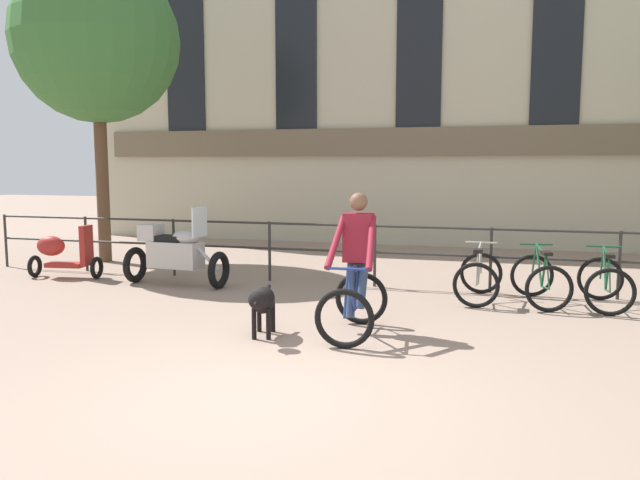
{
  "coord_description": "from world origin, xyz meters",
  "views": [
    {
      "loc": [
        1.94,
        -4.98,
        2.04
      ],
      "look_at": [
        -0.29,
        2.86,
        1.05
      ],
      "focal_mm": 35.0,
      "sensor_mm": 36.0,
      "label": 1
    }
  ],
  "objects": [
    {
      "name": "ground_plane",
      "position": [
        0.0,
        0.0,
        0.0
      ],
      "size": [
        60.0,
        60.0,
        0.0
      ],
      "primitive_type": "plane",
      "color": "gray"
    },
    {
      "name": "canal_railing",
      "position": [
        -0.0,
        5.2,
        0.71
      ],
      "size": [
        15.05,
        0.05,
        1.05
      ],
      "color": "#2D2B28",
      "rests_on": "ground_plane"
    },
    {
      "name": "building_facade",
      "position": [
        0.0,
        10.99,
        4.27
      ],
      "size": [
        18.0,
        0.72,
        8.59
      ],
      "color": "#BCB299",
      "rests_on": "ground_plane"
    },
    {
      "name": "cyclist_with_bike",
      "position": [
        0.32,
        2.28,
        0.76
      ],
      "size": [
        0.72,
        1.2,
        1.7
      ],
      "rotation": [
        0.0,
        0.0,
        0.04
      ],
      "color": "black",
      "rests_on": "ground_plane"
    },
    {
      "name": "dog",
      "position": [
        -0.68,
        1.76,
        0.43
      ],
      "size": [
        0.36,
        0.96,
        0.63
      ],
      "rotation": [
        0.0,
        0.0,
        0.2
      ],
      "color": "black",
      "rests_on": "ground_plane"
    },
    {
      "name": "parked_motorcycle",
      "position": [
        -3.26,
        4.36,
        0.56
      ],
      "size": [
        1.79,
        0.73,
        1.35
      ],
      "rotation": [
        0.0,
        0.0,
        1.51
      ],
      "color": "black",
      "rests_on": "ground_plane"
    },
    {
      "name": "parked_bicycle_near_lamp",
      "position": [
        1.71,
        4.54,
        0.36
      ],
      "size": [
        0.7,
        1.14,
        0.86
      ],
      "rotation": [
        0.0,
        0.0,
        3.1
      ],
      "color": "black",
      "rests_on": "ground_plane"
    },
    {
      "name": "parked_bicycle_mid_left",
      "position": [
        2.59,
        4.54,
        0.36
      ],
      "size": [
        0.84,
        1.2,
        0.86
      ],
      "rotation": [
        0.0,
        0.0,
        3.31
      ],
      "color": "black",
      "rests_on": "ground_plane"
    },
    {
      "name": "parked_bicycle_mid_right",
      "position": [
        3.46,
        4.54,
        0.36
      ],
      "size": [
        0.69,
        1.13,
        0.86
      ],
      "rotation": [
        0.0,
        0.0,
        3.11
      ],
      "color": "black",
      "rests_on": "ground_plane"
    },
    {
      "name": "parked_scooter",
      "position": [
        -5.56,
        4.44,
        0.46
      ],
      "size": [
        1.32,
        0.57,
        0.96
      ],
      "rotation": [
        0.0,
        0.0,
        1.71
      ],
      "color": "black",
      "rests_on": "ground_plane"
    },
    {
      "name": "tree_canalside_left",
      "position": [
        -6.01,
        6.34,
        4.54
      ],
      "size": [
        3.34,
        3.34,
        6.23
      ],
      "color": "brown",
      "rests_on": "ground_plane"
    }
  ]
}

